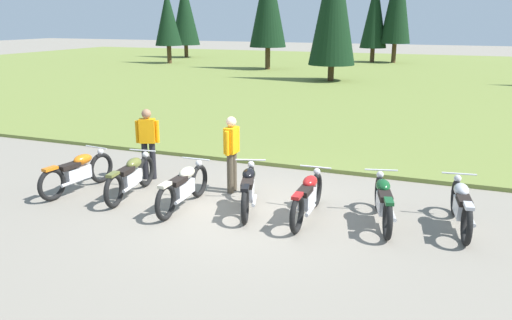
{
  "coord_description": "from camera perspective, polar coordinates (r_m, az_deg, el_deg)",
  "views": [
    {
      "loc": [
        3.72,
        -8.72,
        3.68
      ],
      "look_at": [
        0.0,
        0.6,
        0.9
      ],
      "focal_mm": 36.07,
      "sensor_mm": 36.0,
      "label": 1
    }
  ],
  "objects": [
    {
      "name": "motorcycle_red",
      "position": [
        9.72,
        5.74,
        -4.07
      ],
      "size": [
        0.62,
        2.1,
        0.88
      ],
      "color": "black",
      "rests_on": "ground"
    },
    {
      "name": "motorcycle_silver",
      "position": [
        9.94,
        21.81,
        -4.71
      ],
      "size": [
        0.65,
        2.09,
        0.88
      ],
      "color": "black",
      "rests_on": "ground"
    },
    {
      "name": "ground_plane",
      "position": [
        10.17,
        -1.26,
        -5.73
      ],
      "size": [
        140.0,
        140.0,
        0.0
      ],
      "primitive_type": "plane",
      "color": "gray"
    },
    {
      "name": "rider_checking_bike",
      "position": [
        11.05,
        -2.72,
        1.15
      ],
      "size": [
        0.22,
        0.55,
        1.67
      ],
      "color": "#4C4233",
      "rests_on": "ground"
    },
    {
      "name": "motorcycle_british_green",
      "position": [
        9.74,
        13.94,
        -4.44
      ],
      "size": [
        0.77,
        2.06,
        0.88
      ],
      "color": "black",
      "rests_on": "ground"
    },
    {
      "name": "motorcycle_cream",
      "position": [
        10.35,
        -8.04,
        -2.93
      ],
      "size": [
        0.62,
        2.1,
        0.88
      ],
      "color": "black",
      "rests_on": "ground"
    },
    {
      "name": "grass_moorland",
      "position": [
        34.3,
        15.59,
        8.84
      ],
      "size": [
        80.0,
        44.0,
        0.1
      ],
      "primitive_type": "cube",
      "color": "olive",
      "rests_on": "ground"
    },
    {
      "name": "forest_treeline",
      "position": [
        36.69,
        16.39,
        16.21
      ],
      "size": [
        40.29,
        19.51,
        8.99
      ],
      "color": "#47331E",
      "rests_on": "ground"
    },
    {
      "name": "rider_with_back_turned",
      "position": [
        12.21,
        -11.91,
        2.21
      ],
      "size": [
        0.51,
        0.34,
        1.67
      ],
      "color": "black",
      "rests_on": "ground"
    },
    {
      "name": "motorcycle_orange",
      "position": [
        11.88,
        -19.14,
        -1.24
      ],
      "size": [
        0.62,
        2.1,
        0.88
      ],
      "color": "black",
      "rests_on": "ground"
    },
    {
      "name": "motorcycle_olive",
      "position": [
        11.22,
        -13.7,
        -1.76
      ],
      "size": [
        0.62,
        2.1,
        0.88
      ],
      "color": "black",
      "rests_on": "ground"
    },
    {
      "name": "motorcycle_black",
      "position": [
        10.14,
        -0.85,
        -3.17
      ],
      "size": [
        0.85,
        2.03,
        0.88
      ],
      "color": "black",
      "rests_on": "ground"
    }
  ]
}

